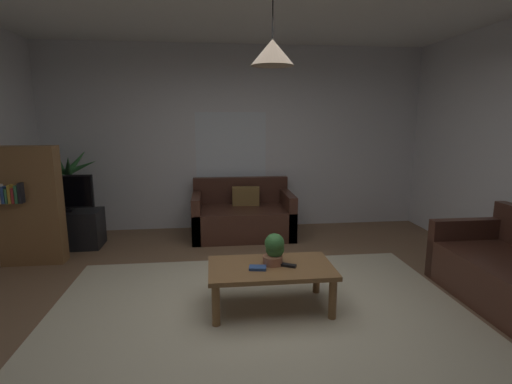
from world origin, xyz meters
TOP-DOWN VIEW (x-y plane):
  - floor at (0.00, 0.00)m, footprint 5.78×5.70m
  - rug at (0.00, -0.20)m, footprint 3.76×3.13m
  - wall_back at (0.00, 2.88)m, footprint 5.90×0.06m
  - window_pane at (-0.10, 2.85)m, footprint 1.08×0.01m
  - couch_under_window at (0.04, 2.36)m, footprint 1.44×0.86m
  - coffee_table at (0.11, 0.12)m, footprint 1.12×0.64m
  - book_on_table_0 at (-0.01, 0.06)m, footprint 0.16×0.12m
  - remote_on_table_0 at (0.26, 0.09)m, footprint 0.16×0.12m
  - potted_plant_on_table at (0.15, 0.17)m, footprint 0.20×0.20m
  - tv_stand at (-2.34, 2.10)m, footprint 0.90×0.44m
  - tv at (-2.34, 2.08)m, footprint 0.77×0.16m
  - potted_palm_corner at (-2.44, 2.51)m, footprint 0.94×0.86m
  - bookshelf_corner at (-2.53, 1.54)m, footprint 0.70×0.31m
  - pendant_lamp at (0.11, 0.12)m, footprint 0.36×0.36m

SIDE VIEW (x-z plane):
  - floor at x=0.00m, z-range -0.02..0.00m
  - rug at x=0.00m, z-range 0.00..0.01m
  - tv_stand at x=-2.34m, z-range 0.00..0.50m
  - couch_under_window at x=0.04m, z-range -0.14..0.68m
  - coffee_table at x=0.11m, z-range 0.14..0.55m
  - remote_on_table_0 at x=0.26m, z-range 0.40..0.43m
  - book_on_table_0 at x=-0.01m, z-range 0.40..0.43m
  - potted_plant_on_table at x=0.15m, z-range 0.41..0.69m
  - potted_palm_corner at x=-2.44m, z-range -0.05..1.25m
  - bookshelf_corner at x=-2.53m, z-range 0.01..1.41m
  - tv at x=-2.34m, z-range 0.51..0.99m
  - window_pane at x=-0.10m, z-range 0.77..1.80m
  - wall_back at x=0.00m, z-range 0.00..2.79m
  - pendant_lamp at x=0.11m, z-range 1.91..2.56m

